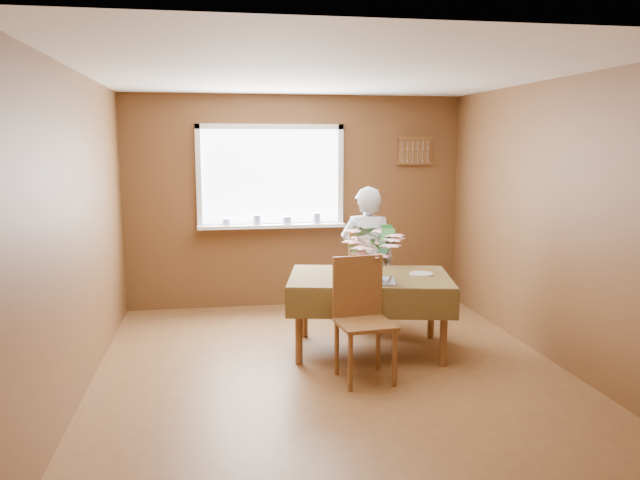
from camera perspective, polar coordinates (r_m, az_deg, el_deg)
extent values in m
plane|color=brown|center=(5.53, 0.98, -11.69)|extent=(4.50, 4.50, 0.00)
plane|color=white|center=(5.21, 1.05, 15.01)|extent=(4.50, 4.50, 0.00)
plane|color=brown|center=(7.44, -2.21, 3.51)|extent=(4.00, 0.00, 4.00)
plane|color=brown|center=(3.08, 8.82, -4.24)|extent=(4.00, 0.00, 4.00)
plane|color=brown|center=(5.24, -21.01, 0.68)|extent=(0.00, 4.50, 4.50)
plane|color=brown|center=(5.93, 20.38, 1.60)|extent=(0.00, 4.50, 4.50)
cube|color=white|center=(7.37, -4.53, 5.78)|extent=(1.60, 0.01, 1.10)
cube|color=white|center=(7.34, -4.58, 10.30)|extent=(1.72, 0.06, 0.06)
cube|color=white|center=(7.40, -4.47, 1.29)|extent=(1.72, 0.06, 0.06)
cube|color=white|center=(7.32, -11.03, 5.63)|extent=(0.06, 0.06, 1.22)
cube|color=white|center=(7.47, 1.86, 5.85)|extent=(0.06, 0.06, 1.22)
cube|color=white|center=(7.33, -4.42, 1.30)|extent=(1.72, 0.20, 0.04)
cylinder|color=white|center=(7.28, -8.55, 1.64)|extent=(0.09, 0.09, 0.08)
cylinder|color=white|center=(7.29, -5.79, 1.85)|extent=(0.11, 0.11, 0.12)
cylinder|color=white|center=(7.32, -3.04, 1.82)|extent=(0.12, 0.12, 0.09)
cylinder|color=white|center=(7.37, -0.32, 2.02)|extent=(0.10, 0.10, 0.13)
cube|color=brown|center=(7.70, 8.66, 8.08)|extent=(0.40, 0.03, 0.30)
cube|color=brown|center=(7.69, 8.72, 9.19)|extent=(0.44, 0.04, 0.03)
cube|color=brown|center=(7.69, 8.66, 6.96)|extent=(0.44, 0.04, 0.03)
cylinder|color=brown|center=(5.54, -1.95, -8.00)|extent=(0.07, 0.07, 0.67)
cylinder|color=brown|center=(5.60, 11.25, -8.00)|extent=(0.07, 0.07, 0.67)
cylinder|color=brown|center=(6.31, -1.42, -5.90)|extent=(0.07, 0.07, 0.67)
cylinder|color=brown|center=(6.36, 10.14, -5.93)|extent=(0.07, 0.07, 0.67)
cube|color=brown|center=(5.83, 4.56, -3.57)|extent=(1.59, 1.22, 0.04)
cube|color=#49381A|center=(5.82, 4.57, -3.33)|extent=(1.65, 1.29, 0.01)
cube|color=#49381A|center=(5.37, 4.76, -5.89)|extent=(1.45, 0.32, 0.27)
cube|color=#49381A|center=(6.34, 4.37, -3.59)|extent=(1.45, 0.32, 0.27)
cube|color=#49381A|center=(5.87, -2.69, -4.59)|extent=(0.22, 0.98, 0.27)
cube|color=#49381A|center=(5.93, 11.72, -4.63)|extent=(0.22, 0.98, 0.27)
cube|color=#4D96DB|center=(5.59, 4.66, -3.74)|extent=(0.48, 0.39, 0.01)
cylinder|color=brown|center=(7.03, 4.82, -5.14)|extent=(0.04, 0.04, 0.49)
cylinder|color=brown|center=(6.91, 1.79, -5.38)|extent=(0.04, 0.04, 0.49)
cylinder|color=brown|center=(6.68, 6.02, -5.91)|extent=(0.04, 0.04, 0.49)
cylinder|color=brown|center=(6.55, 2.84, -6.18)|extent=(0.04, 0.04, 0.49)
cube|color=brown|center=(6.73, 3.89, -3.51)|extent=(0.50, 0.50, 0.03)
cube|color=brown|center=(6.48, 4.56, -1.42)|extent=(0.46, 0.08, 0.54)
cylinder|color=brown|center=(5.00, 2.80, -11.16)|extent=(0.04, 0.04, 0.46)
cylinder|color=brown|center=(5.12, 6.83, -10.72)|extent=(0.04, 0.04, 0.46)
cylinder|color=brown|center=(5.33, 1.53, -9.85)|extent=(0.04, 0.04, 0.46)
cylinder|color=brown|center=(5.44, 5.33, -9.48)|extent=(0.04, 0.04, 0.46)
cube|color=brown|center=(5.14, 4.16, -7.68)|extent=(0.48, 0.48, 0.03)
cube|color=brown|center=(5.26, 3.45, -4.22)|extent=(0.43, 0.07, 0.52)
imported|color=white|center=(6.48, 4.33, -1.73)|extent=(0.64, 0.52, 1.51)
cylinder|color=white|center=(5.63, 5.12, -3.02)|extent=(0.10, 0.10, 0.13)
cylinder|color=#33662D|center=(5.61, 5.14, -1.97)|extent=(0.06, 0.06, 0.09)
cylinder|color=white|center=(5.93, 9.23, -3.08)|extent=(0.23, 0.23, 0.01)
cube|color=silver|center=(5.63, 6.39, -3.61)|extent=(0.11, 0.23, 0.00)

